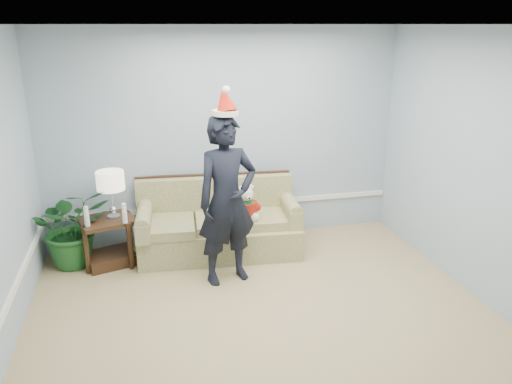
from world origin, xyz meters
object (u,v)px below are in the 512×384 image
object	(u,v)px
table_lamp	(111,183)
houseplant	(72,227)
sofa	(219,226)
teddy_bear	(246,207)
man	(227,201)
side_table	(109,246)

from	to	relation	value
table_lamp	houseplant	world-z (taller)	table_lamp
sofa	table_lamp	xyz separation A→B (m)	(-1.23, -0.04, 0.67)
sofa	teddy_bear	bearing A→B (deg)	-30.91
man	teddy_bear	distance (m)	0.68
table_lamp	side_table	bearing A→B (deg)	-169.30
side_table	teddy_bear	world-z (taller)	teddy_bear
side_table	sofa	bearing A→B (deg)	2.55
table_lamp	teddy_bear	size ratio (longest dim) A/B	1.29
sofa	houseplant	size ratio (longest dim) A/B	2.13
side_table	table_lamp	size ratio (longest dim) A/B	1.27
sofa	houseplant	xyz separation A→B (m)	(-1.71, 0.04, 0.15)
sofa	houseplant	distance (m)	1.72
sofa	man	size ratio (longest dim) A/B	1.09
houseplant	man	size ratio (longest dim) A/B	0.51
sofa	man	bearing A→B (deg)	-86.74
sofa	side_table	bearing A→B (deg)	-172.65
side_table	houseplant	size ratio (longest dim) A/B	0.75
teddy_bear	houseplant	bearing A→B (deg)	164.41
side_table	houseplant	distance (m)	0.48
sofa	side_table	world-z (taller)	sofa
houseplant	teddy_bear	distance (m)	2.04
teddy_bear	man	bearing A→B (deg)	-129.77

